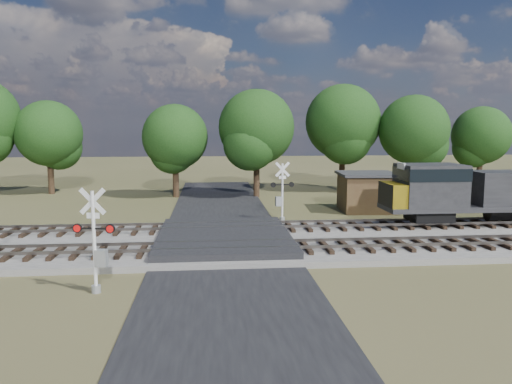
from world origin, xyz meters
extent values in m
plane|color=#454725|center=(0.00, 0.00, 0.00)|extent=(160.00, 160.00, 0.00)
cube|color=gray|center=(10.00, 0.50, 0.15)|extent=(140.00, 10.00, 0.30)
cube|color=black|center=(0.00, 0.00, 0.04)|extent=(7.00, 60.00, 0.08)
cube|color=#262628|center=(0.00, 0.50, 0.32)|extent=(7.00, 9.00, 0.62)
cube|color=black|center=(2.00, -2.00, 0.39)|extent=(44.00, 2.60, 0.18)
cube|color=#5D5750|center=(10.00, -2.72, 0.55)|extent=(140.00, 0.08, 0.15)
cube|color=#5D5750|center=(10.00, -1.28, 0.55)|extent=(140.00, 0.08, 0.15)
cube|color=black|center=(2.00, 3.00, 0.39)|extent=(44.00, 2.60, 0.18)
cube|color=#5D5750|center=(10.00, 2.28, 0.55)|extent=(140.00, 0.08, 0.15)
cube|color=#5D5750|center=(10.00, 3.72, 0.55)|extent=(140.00, 0.08, 0.15)
cylinder|color=silver|center=(-5.10, -6.93, 1.97)|extent=(0.14, 0.14, 3.93)
cylinder|color=#949799|center=(-5.10, -6.93, 0.15)|extent=(0.35, 0.35, 0.29)
cube|color=silver|center=(-5.10, -6.93, 3.54)|extent=(1.02, 0.22, 1.03)
cube|color=silver|center=(-5.10, -6.93, 3.54)|extent=(1.02, 0.22, 1.03)
cube|color=silver|center=(-5.10, -6.93, 3.00)|extent=(0.49, 0.12, 0.22)
cube|color=black|center=(-5.10, -6.93, 2.51)|extent=(1.56, 0.34, 0.06)
cylinder|color=red|center=(-5.73, -6.81, 2.51)|extent=(0.37, 0.16, 0.35)
cylinder|color=red|center=(-4.47, -7.04, 2.51)|extent=(0.37, 0.16, 0.35)
cube|color=#949799|center=(-4.86, -6.97, 1.38)|extent=(0.49, 0.37, 0.64)
cylinder|color=silver|center=(4.06, 6.76, 1.94)|extent=(0.14, 0.14, 3.88)
cylinder|color=#949799|center=(4.06, 6.76, 0.15)|extent=(0.35, 0.35, 0.29)
cube|color=silver|center=(4.06, 6.76, 3.49)|extent=(1.01, 0.17, 1.01)
cube|color=silver|center=(4.06, 6.76, 3.49)|extent=(1.01, 0.17, 1.01)
cube|color=silver|center=(4.06, 6.76, 2.96)|extent=(0.48, 0.09, 0.21)
cube|color=black|center=(4.06, 6.76, 2.47)|extent=(1.55, 0.27, 0.06)
cylinder|color=red|center=(4.69, 6.85, 2.47)|extent=(0.36, 0.14, 0.35)
cylinder|color=red|center=(3.44, 6.68, 2.47)|extent=(0.36, 0.14, 0.35)
cube|color=#949799|center=(3.82, 6.73, 1.36)|extent=(0.47, 0.35, 0.63)
cube|color=#4A3320|center=(11.02, 10.35, 1.35)|extent=(4.09, 4.09, 2.69)
cube|color=#2F2F31|center=(11.02, 10.35, 2.79)|extent=(4.50, 4.50, 0.19)
cylinder|color=black|center=(-15.62, 22.31, 2.18)|extent=(0.56, 0.56, 4.35)
sphere|color=#163811|center=(-15.62, 22.31, 5.66)|extent=(6.09, 6.09, 6.09)
cylinder|color=black|center=(-3.79, 18.99, 2.07)|extent=(0.56, 0.56, 4.14)
sphere|color=#163811|center=(-3.79, 18.99, 5.38)|extent=(5.79, 5.79, 5.79)
cylinder|color=black|center=(3.43, 18.54, 2.40)|extent=(0.56, 0.56, 4.80)
sphere|color=#163811|center=(3.43, 18.54, 6.24)|extent=(6.71, 6.71, 6.71)
cylinder|color=black|center=(12.17, 21.96, 2.59)|extent=(0.56, 0.56, 5.19)
sphere|color=#163811|center=(12.17, 21.96, 6.74)|extent=(7.26, 7.26, 7.26)
cylinder|color=black|center=(18.22, 19.38, 2.31)|extent=(0.56, 0.56, 4.62)
sphere|color=#163811|center=(18.22, 19.38, 6.00)|extent=(6.46, 6.46, 6.46)
cylinder|color=black|center=(26.69, 22.64, 2.08)|extent=(0.56, 0.56, 4.16)
sphere|color=#163811|center=(26.69, 22.64, 5.41)|extent=(5.83, 5.83, 5.83)
camera|label=1|loc=(-0.69, -25.81, 6.33)|focal=35.00mm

